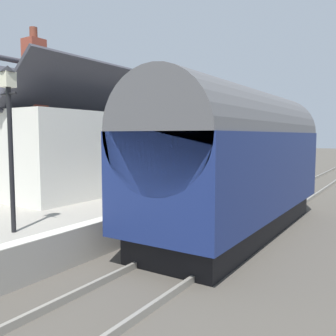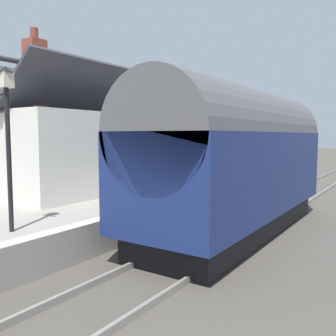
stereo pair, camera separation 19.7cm
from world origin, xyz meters
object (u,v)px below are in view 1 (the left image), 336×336
lamp_post_platform (9,116)px  tree_behind_building (70,96)px  tree_distant (75,96)px  bench_platform_end (210,167)px  planter_by_door (179,164)px  train (238,159)px  planter_edge_near (182,168)px  planter_under_sign (133,167)px  bench_by_lamp (230,164)px  station_building (89,149)px  planter_corner_building (193,180)px

lamp_post_platform → tree_behind_building: 19.13m
tree_distant → bench_platform_end: bearing=-90.2°
planter_by_door → train: bearing=-140.2°
planter_edge_near → bench_platform_end: bearing=-88.0°
bench_platform_end → lamp_post_platform: bearing=-174.7°
planter_under_sign → tree_distant: tree_distant is taller
planter_edge_near → bench_by_lamp: bearing=-33.0°
tree_behind_building → planter_under_sign: bearing=-111.8°
station_building → bench_platform_end: size_ratio=5.40×
planter_under_sign → bench_by_lamp: bearing=-44.6°
planter_by_door → lamp_post_platform: size_ratio=0.27×
station_building → planter_by_door: size_ratio=8.08×
train → bench_by_lamp: bearing=24.5°
bench_by_lamp → tree_distant: tree_distant is taller
bench_platform_end → tree_behind_building: (1.89, 12.08, 4.42)m
train → tree_distant: 15.25m
train → tree_distant: tree_distant is taller
bench_by_lamp → planter_under_sign: (-3.86, 3.81, -0.03)m
station_building → tree_distant: size_ratio=0.95×
bench_by_lamp → planter_edge_near: size_ratio=1.90×
planter_under_sign → bench_platform_end: bearing=-69.6°
planter_under_sign → tree_distant: 7.25m
train → bench_by_lamp: size_ratio=6.38×
station_building → tree_behind_building: (8.39, 10.18, 3.32)m
train → planter_under_sign: train is taller
station_building → bench_by_lamp: size_ratio=5.37×
tree_distant → tree_behind_building: (1.85, 2.48, 0.35)m
planter_by_door → tree_behind_building: 9.72m
lamp_post_platform → tree_distant: bearing=42.2°
planter_by_door → tree_distant: size_ratio=0.12×
station_building → tree_distant: bearing=49.7°
station_building → lamp_post_platform: size_ratio=2.15×
bench_by_lamp → planter_by_door: (0.38, 3.57, -0.18)m
station_building → bench_by_lamp: (8.94, -1.90, -1.10)m
planter_corner_building → bench_by_lamp: bearing=11.8°
planter_corner_building → planter_under_sign: 6.09m
train → tree_behind_building: size_ratio=1.06×
bench_by_lamp → lamp_post_platform: bearing=-175.6°
planter_edge_near → planter_under_sign: planter_under_sign is taller
train → lamp_post_platform: size_ratio=2.56×
bench_platform_end → bench_by_lamp: 2.45m
station_building → bench_by_lamp: 9.21m
lamp_post_platform → tree_distant: tree_distant is taller
planter_under_sign → planter_edge_near: bearing=-58.0°
bench_platform_end → planter_corner_building: 4.72m
bench_platform_end → planter_corner_building: (-4.48, -1.46, -0.09)m
station_building → planter_edge_near: station_building is taller
bench_by_lamp → bench_platform_end: bearing=179.9°
planter_by_door → lamp_post_platform: lamp_post_platform is taller
train → planter_under_sign: 9.15m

